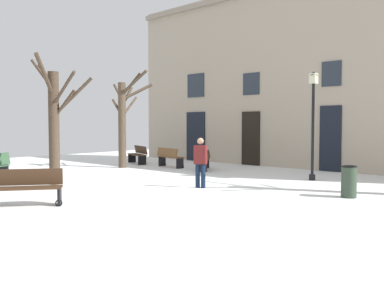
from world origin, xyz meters
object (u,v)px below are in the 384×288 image
at_px(bench_facing_shops, 138,154).
at_px(person_crossing_plaza, 200,161).
at_px(bench_back_to_back_right, 170,157).
at_px(tree_foreground, 124,118).
at_px(bench_far_corner, 205,160).
at_px(bench_near_center_tree, 21,187).
at_px(tree_center, 54,119).
at_px(streetlamp, 313,114).
at_px(litter_bin, 349,181).

bearing_deg(bench_facing_shops, person_crossing_plaza, -6.65).
distance_m(bench_facing_shops, bench_back_to_back_right, 2.44).
relative_size(tree_foreground, bench_back_to_back_right, 2.74).
relative_size(bench_far_corner, person_crossing_plaza, 1.06).
bearing_deg(bench_near_center_tree, bench_facing_shops, 71.18).
xyz_separation_m(tree_center, bench_far_corner, (1.02, 6.49, -1.70)).
bearing_deg(person_crossing_plaza, tree_foreground, 138.00).
height_order(bench_back_to_back_right, person_crossing_plaza, person_crossing_plaza).
xyz_separation_m(tree_foreground, tree_center, (2.37, -4.78, -0.12)).
distance_m(tree_foreground, bench_back_to_back_right, 2.76).
bearing_deg(tree_center, tree_foreground, 116.34).
distance_m(bench_far_corner, person_crossing_plaza, 4.96).
bearing_deg(tree_center, bench_facing_shops, 117.23).
height_order(streetlamp, bench_near_center_tree, streetlamp).
xyz_separation_m(litter_bin, bench_near_center_tree, (-5.50, -6.42, 0.04)).
height_order(litter_bin, bench_facing_shops, bench_facing_shops).
bearing_deg(litter_bin, tree_center, -153.68).
relative_size(tree_foreground, litter_bin, 5.06).
xyz_separation_m(tree_foreground, bench_near_center_tree, (5.00, -7.17, -1.79)).
distance_m(litter_bin, bench_near_center_tree, 8.45).
height_order(streetlamp, litter_bin, streetlamp).
relative_size(bench_near_center_tree, bench_far_corner, 1.07).
bearing_deg(tree_foreground, litter_bin, -4.13).
bearing_deg(tree_center, bench_near_center_tree, -42.20).
bearing_deg(tree_foreground, bench_far_corner, 26.82).
distance_m(bench_near_center_tree, bench_facing_shops, 10.63).
height_order(litter_bin, bench_back_to_back_right, bench_back_to_back_right).
bearing_deg(person_crossing_plaza, bench_near_center_tree, -129.38).
distance_m(bench_near_center_tree, bench_back_to_back_right, 9.32).
height_order(tree_center, streetlamp, tree_center).
xyz_separation_m(streetlamp, litter_bin, (2.23, -2.55, -1.91)).
xyz_separation_m(litter_bin, bench_back_to_back_right, (-9.01, 2.22, 0.03)).
relative_size(tree_foreground, person_crossing_plaza, 2.79).
xyz_separation_m(tree_center, bench_back_to_back_right, (-0.87, 6.25, -1.67)).
relative_size(litter_bin, bench_back_to_back_right, 0.54).
xyz_separation_m(tree_foreground, streetlamp, (8.27, 1.79, 0.08)).
relative_size(tree_center, streetlamp, 1.08).
xyz_separation_m(tree_center, litter_bin, (8.14, 4.02, -1.70)).
xyz_separation_m(streetlamp, person_crossing_plaza, (-1.83, -3.97, -1.49)).
bearing_deg(tree_foreground, bench_near_center_tree, -55.10).
bearing_deg(tree_center, litter_bin, 26.32).
xyz_separation_m(streetlamp, bench_facing_shops, (-9.21, -0.15, -1.88)).
xyz_separation_m(tree_center, bench_near_center_tree, (2.64, -2.39, -1.67)).
bearing_deg(bench_far_corner, bench_facing_shops, -124.81).
height_order(bench_near_center_tree, bench_facing_shops, bench_facing_shops).
bearing_deg(bench_near_center_tree, streetlamp, 17.18).
distance_m(streetlamp, bench_far_corner, 5.24).
bearing_deg(litter_bin, streetlamp, 131.23).
bearing_deg(streetlamp, bench_near_center_tree, -110.02).
distance_m(tree_center, litter_bin, 9.24).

